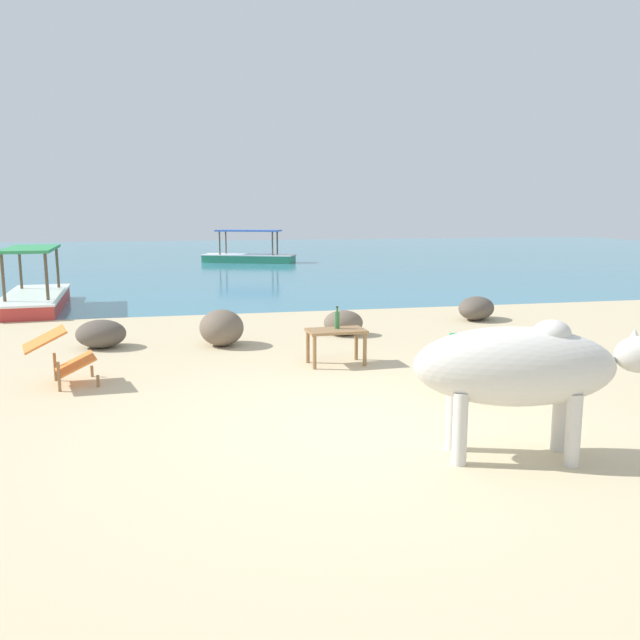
{
  "coord_description": "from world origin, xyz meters",
  "views": [
    {
      "loc": [
        -1.6,
        -5.58,
        2.05
      ],
      "look_at": [
        0.3,
        3.0,
        0.55
      ],
      "focal_mm": 35.98,
      "sensor_mm": 36.0,
      "label": 1
    }
  ],
  "objects_px": {
    "low_bench_table": "(336,335)",
    "boat_red": "(34,296)",
    "deck_chair_near": "(473,360)",
    "boat_green": "(249,255)",
    "cow": "(521,368)",
    "bottle": "(337,320)",
    "deck_chair_far": "(60,353)"
  },
  "relations": [
    {
      "from": "deck_chair_near",
      "to": "boat_green",
      "type": "bearing_deg",
      "value": 2.54
    },
    {
      "from": "deck_chair_far",
      "to": "boat_green",
      "type": "distance_m",
      "value": 18.49
    },
    {
      "from": "bottle",
      "to": "deck_chair_near",
      "type": "bearing_deg",
      "value": -56.98
    },
    {
      "from": "deck_chair_far",
      "to": "bottle",
      "type": "bearing_deg",
      "value": -7.64
    },
    {
      "from": "low_bench_table",
      "to": "bottle",
      "type": "distance_m",
      "value": 0.21
    },
    {
      "from": "deck_chair_near",
      "to": "boat_red",
      "type": "bearing_deg",
      "value": 39.15
    },
    {
      "from": "low_bench_table",
      "to": "boat_red",
      "type": "height_order",
      "value": "boat_red"
    },
    {
      "from": "deck_chair_far",
      "to": "boat_green",
      "type": "relative_size",
      "value": 0.23
    },
    {
      "from": "cow",
      "to": "low_bench_table",
      "type": "distance_m",
      "value": 3.57
    },
    {
      "from": "deck_chair_far",
      "to": "boat_red",
      "type": "xyz_separation_m",
      "value": [
        -1.6,
        6.58,
        -0.13
      ]
    },
    {
      "from": "deck_chair_near",
      "to": "boat_green",
      "type": "height_order",
      "value": "boat_green"
    },
    {
      "from": "cow",
      "to": "bottle",
      "type": "height_order",
      "value": "cow"
    },
    {
      "from": "boat_red",
      "to": "cow",
      "type": "bearing_deg",
      "value": -154.23
    },
    {
      "from": "low_bench_table",
      "to": "boat_green",
      "type": "height_order",
      "value": "boat_green"
    },
    {
      "from": "bottle",
      "to": "low_bench_table",
      "type": "bearing_deg",
      "value": -115.35
    },
    {
      "from": "low_bench_table",
      "to": "deck_chair_near",
      "type": "bearing_deg",
      "value": -57.8
    },
    {
      "from": "deck_chair_near",
      "to": "deck_chair_far",
      "type": "relative_size",
      "value": 0.9
    },
    {
      "from": "deck_chair_far",
      "to": "boat_green",
      "type": "bearing_deg",
      "value": 62.89
    },
    {
      "from": "cow",
      "to": "low_bench_table",
      "type": "bearing_deg",
      "value": 115.57
    },
    {
      "from": "deck_chair_far",
      "to": "boat_green",
      "type": "height_order",
      "value": "boat_green"
    },
    {
      "from": "boat_green",
      "to": "boat_red",
      "type": "bearing_deg",
      "value": 86.09
    },
    {
      "from": "cow",
      "to": "boat_red",
      "type": "height_order",
      "value": "boat_red"
    },
    {
      "from": "deck_chair_near",
      "to": "boat_red",
      "type": "relative_size",
      "value": 0.21
    },
    {
      "from": "deck_chair_near",
      "to": "bottle",
      "type": "bearing_deg",
      "value": 34.5
    },
    {
      "from": "bottle",
      "to": "boat_green",
      "type": "height_order",
      "value": "boat_green"
    },
    {
      "from": "deck_chair_far",
      "to": "cow",
      "type": "bearing_deg",
      "value": -52.2
    },
    {
      "from": "boat_green",
      "to": "cow",
      "type": "bearing_deg",
      "value": 112.48
    },
    {
      "from": "low_bench_table",
      "to": "bottle",
      "type": "relative_size",
      "value": 2.63
    },
    {
      "from": "low_bench_table",
      "to": "boat_red",
      "type": "relative_size",
      "value": 0.21
    },
    {
      "from": "bottle",
      "to": "boat_green",
      "type": "xyz_separation_m",
      "value": [
        0.76,
        17.63,
        -0.34
      ]
    },
    {
      "from": "deck_chair_near",
      "to": "boat_red",
      "type": "xyz_separation_m",
      "value": [
        -6.11,
        7.92,
        -0.13
      ]
    },
    {
      "from": "low_bench_table",
      "to": "boat_red",
      "type": "bearing_deg",
      "value": 125.99
    }
  ]
}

